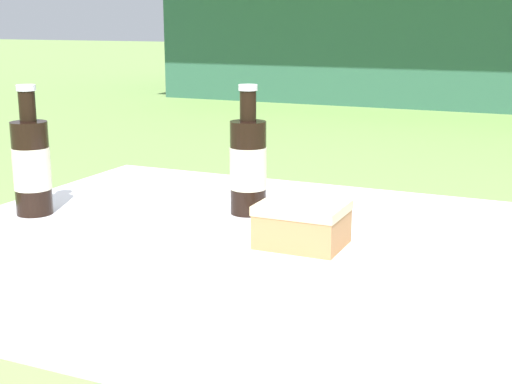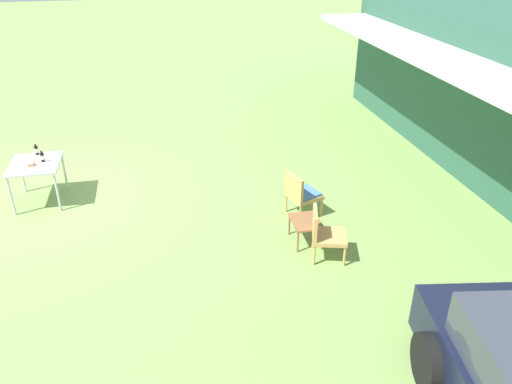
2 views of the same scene
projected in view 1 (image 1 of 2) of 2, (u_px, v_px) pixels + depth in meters
The scene contains 5 objects.
patio_table at pixel (231, 276), 1.14m from camera, with size 0.95×0.82×0.74m.
cake_on_plate at pixel (295, 233), 1.05m from camera, with size 0.22×0.22×0.07m.
cola_bottle_near at pixel (248, 164), 1.24m from camera, with size 0.06×0.06×0.23m.
cola_bottle_far at pixel (32, 165), 1.23m from camera, with size 0.06×0.06×0.23m.
fork at pixel (246, 244), 1.08m from camera, with size 0.15×0.07×0.01m.
Camera 1 is at (0.48, -0.97, 1.08)m, focal length 50.00 mm.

